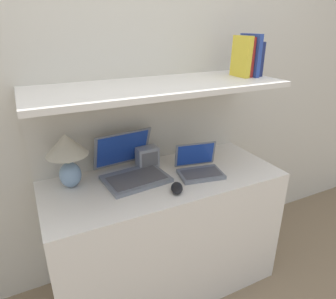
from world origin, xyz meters
name	(u,v)px	position (x,y,z in m)	size (l,w,h in m)	color
wall_back	(140,91)	(0.00, 0.62, 1.20)	(6.00, 0.05, 2.40)	beige
desk	(165,234)	(0.00, 0.28, 0.39)	(1.34, 0.56, 0.77)	silver
back_riser	(145,178)	(0.00, 0.58, 0.63)	(1.34, 0.04, 1.26)	beige
shelf	(159,87)	(0.00, 0.35, 1.27)	(1.34, 0.50, 0.03)	silver
table_lamp	(67,152)	(-0.48, 0.42, 0.97)	(0.21, 0.21, 0.30)	#7593B2
laptop_large	(131,169)	(-0.16, 0.38, 0.82)	(0.37, 0.37, 0.24)	slate
laptop_small	(199,168)	(0.20, 0.24, 0.81)	(0.28, 0.24, 0.17)	slate
computer_mouse	(177,188)	(-0.01, 0.12, 0.79)	(0.10, 0.13, 0.04)	black
router_box	(147,157)	(-0.03, 0.46, 0.83)	(0.13, 0.09, 0.12)	gray
book_navy	(254,59)	(0.62, 0.35, 1.38)	(0.04, 0.12, 0.19)	navy
book_blue	(250,55)	(0.58, 0.35, 1.40)	(0.03, 0.17, 0.23)	#284293
book_red	(246,57)	(0.55, 0.35, 1.39)	(0.02, 0.12, 0.22)	#A82823
book_yellow	(241,57)	(0.52, 0.35, 1.40)	(0.04, 0.14, 0.23)	gold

